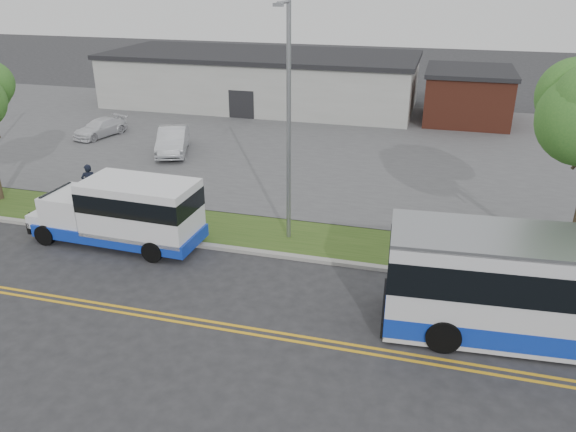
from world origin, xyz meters
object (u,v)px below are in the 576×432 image
(streetlight_near, at_px, (288,119))
(pedestrian, at_px, (90,183))
(shuttle_bus, at_px, (126,210))
(parked_car_a, at_px, (173,140))
(parked_car_b, at_px, (100,128))

(streetlight_near, relative_size, pedestrian, 4.90)
(streetlight_near, height_order, pedestrian, streetlight_near)
(shuttle_bus, relative_size, parked_car_a, 1.56)
(parked_car_b, bearing_deg, streetlight_near, -20.18)
(streetlight_near, distance_m, shuttle_bus, 7.63)
(streetlight_near, xyz_separation_m, pedestrian, (-10.32, 1.27, -4.16))
(streetlight_near, bearing_deg, pedestrian, 172.97)
(parked_car_a, bearing_deg, streetlight_near, -64.14)
(parked_car_a, bearing_deg, shuttle_bus, -92.54)
(shuttle_bus, xyz_separation_m, pedestrian, (-4.01, 3.43, -0.44))
(parked_car_a, height_order, parked_car_b, parked_car_a)
(pedestrian, height_order, parked_car_b, pedestrian)
(shuttle_bus, bearing_deg, streetlight_near, 20.91)
(shuttle_bus, relative_size, parked_car_b, 1.87)
(shuttle_bus, relative_size, pedestrian, 3.85)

